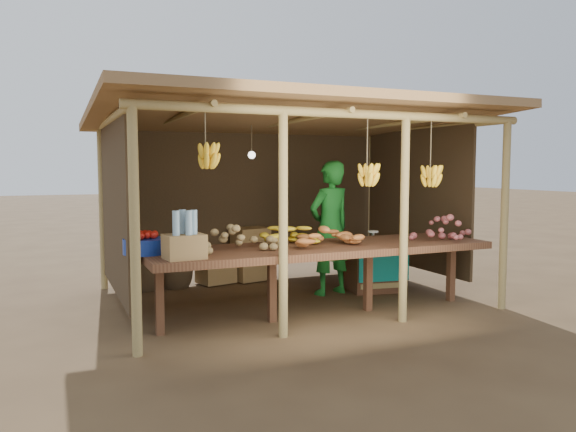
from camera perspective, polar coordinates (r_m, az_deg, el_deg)
name	(u,v)px	position (r m, az deg, el deg)	size (l,w,h in m)	color
ground	(288,298)	(7.24, 0.00, -8.31)	(60.00, 60.00, 0.00)	brown
stall_structure	(288,147)	(6.96, -0.01, 7.02)	(4.70, 3.50, 2.43)	tan
counter	(322,251)	(6.25, 3.47, -3.54)	(3.90, 1.05, 0.80)	brown
potato_heap	(242,233)	(5.90, -4.67, -1.70)	(0.86, 0.51, 0.36)	olive
sweet_potato_heap	(326,230)	(6.16, 3.90, -1.43)	(0.88, 0.53, 0.35)	#BD6B30
onion_heap	(449,226)	(6.88, 16.03, -0.94)	(0.78, 0.47, 0.36)	#AC5454
banana_pile	(289,229)	(6.27, 0.09, -1.34)	(0.61, 0.37, 0.35)	yellow
tomato_basin	(145,244)	(5.80, -14.31, -2.80)	(0.44, 0.44, 0.23)	navy
bottle_box	(184,240)	(5.40, -10.50, -2.41)	(0.39, 0.32, 0.46)	olive
vendor	(330,228)	(7.33, 4.28, -1.22)	(0.64, 0.42, 1.75)	#197324
tarp_crate	(372,265)	(7.68, 8.53, -4.98)	(0.78, 0.70, 0.83)	brown
carton_stack	(239,259)	(8.19, -4.98, -4.36)	(1.07, 0.47, 0.77)	olive
burlap_sacks	(160,269)	(7.89, -12.88, -5.27)	(0.90, 0.47, 0.64)	#44331F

